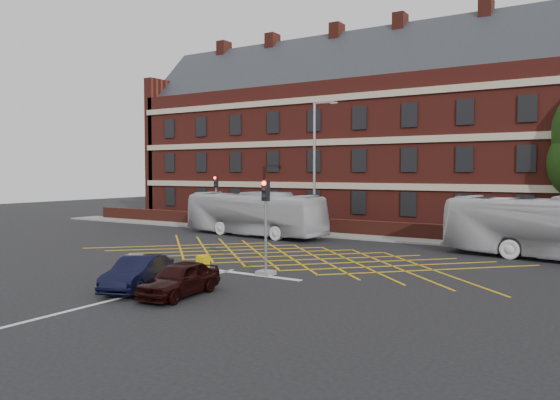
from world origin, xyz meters
The scene contains 15 objects.
ground centered at (0.00, 0.00, 0.00)m, with size 120.00×120.00×0.00m, color black.
victorian_building centered at (0.25, 22.00, 7.84)m, with size 51.00×12.17×20.40m.
boundary_wall centered at (0.00, 13.00, 0.55)m, with size 56.00×0.50×1.10m, color #521E16.
far_pavement centered at (0.00, 12.00, 0.06)m, with size 60.00×3.00×0.12m, color slate.
box_junction_hatching centered at (0.00, 2.00, 0.01)m, with size 11.50×0.12×0.02m, color #CC990C.
stop_line centered at (0.00, -3.50, 0.01)m, with size 8.00×0.30×0.02m, color silver.
centre_line centered at (0.00, -10.00, 0.01)m, with size 0.15×14.00×0.02m, color silver.
bus_left centered at (-7.03, 8.79, 1.59)m, with size 2.67×11.40×3.18m, color silver.
car_navy centered at (-0.58, -8.39, 0.65)m, with size 1.38×3.96×1.30m, color black.
car_maroon centered at (1.59, -8.38, 0.64)m, with size 1.52×3.77×1.28m, color black.
traffic_light_near centered at (2.03, -3.25, 1.76)m, with size 0.70×0.70×4.27m.
traffic_light_far centered at (-12.38, 11.11, 1.76)m, with size 0.70×0.70×4.27m.
street_lamp centered at (-2.64, 9.93, 3.26)m, with size 2.25×1.00×9.38m.
direction_signs centered at (-14.04, 10.87, 1.38)m, with size 1.10×0.16×2.20m.
utility_cabinet centered at (0.12, -5.30, 0.50)m, with size 0.42×0.44×1.00m, color gold.
Camera 1 is at (15.48, -23.38, 4.64)m, focal length 35.00 mm.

